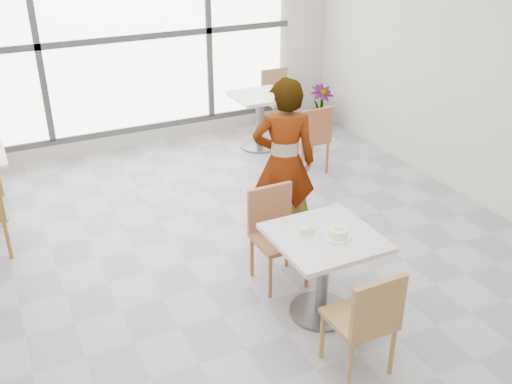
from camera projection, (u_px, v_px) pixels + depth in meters
name	position (u px, v px, depth m)	size (l,w,h in m)	color
floor	(242.00, 276.00, 5.31)	(7.00, 7.00, 0.00)	#9E9EA5
wall_back	(126.00, 37.00, 7.44)	(6.00, 6.00, 0.00)	silver
wall_right	(512.00, 76.00, 5.80)	(7.00, 7.00, 0.00)	silver
window	(127.00, 38.00, 7.39)	(4.60, 0.07, 2.52)	white
main_table	(323.00, 260.00, 4.61)	(0.80, 0.80, 0.75)	silver
chair_near	(367.00, 318.00, 4.01)	(0.42, 0.42, 0.87)	#A07945
chair_far	(275.00, 229.00, 5.09)	(0.42, 0.42, 0.87)	#9D623D
oatmeal_bowl	(338.00, 233.00, 4.45)	(0.21, 0.21, 0.09)	white
coffee_cup	(304.00, 231.00, 4.50)	(0.16, 0.13, 0.07)	white
person	(284.00, 162.00, 5.54)	(0.61, 0.40, 1.67)	black
bg_table_right	(259.00, 113.00, 7.85)	(0.70, 0.70, 0.75)	silver
bg_chair_right_near	(312.00, 135.00, 7.09)	(0.42, 0.42, 0.87)	#9D5737
bg_chair_right_far	(277.00, 95.00, 8.53)	(0.42, 0.42, 0.87)	#A57D4F
plant_right	(321.00, 107.00, 8.59)	(0.36, 0.36, 0.65)	#51773E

